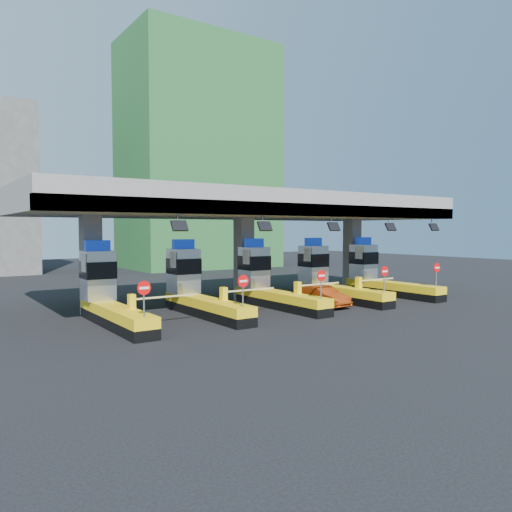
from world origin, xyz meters
TOP-DOWN VIEW (x-y plane):
  - ground at (0.00, 0.00)m, footprint 120.00×120.00m
  - toll_canopy at (0.00, 2.87)m, footprint 28.00×12.09m
  - toll_lane_far_left at (-10.00, 0.28)m, footprint 4.43×8.00m
  - toll_lane_left at (-5.00, 0.28)m, footprint 4.43×8.00m
  - toll_lane_center at (0.00, 0.28)m, footprint 4.43×8.00m
  - toll_lane_right at (5.00, 0.28)m, footprint 4.43×8.00m
  - toll_lane_far_right at (10.00, 0.28)m, footprint 4.43×8.00m
  - bg_building_scaffold at (12.00, 32.00)m, footprint 18.00×12.00m
  - red_car at (2.67, -1.79)m, footprint 1.38×3.84m

SIDE VIEW (x-z plane):
  - ground at x=0.00m, z-range 0.00..0.00m
  - red_car at x=2.67m, z-range 0.00..1.26m
  - toll_lane_far_left at x=-10.00m, z-range -0.68..3.47m
  - toll_lane_left at x=-5.00m, z-range -0.68..3.47m
  - toll_lane_center at x=0.00m, z-range -0.68..3.47m
  - toll_lane_right at x=5.00m, z-range -0.68..3.47m
  - toll_lane_far_right at x=10.00m, z-range -0.68..3.47m
  - toll_canopy at x=0.00m, z-range 2.63..9.63m
  - bg_building_scaffold at x=12.00m, z-range 0.00..28.00m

